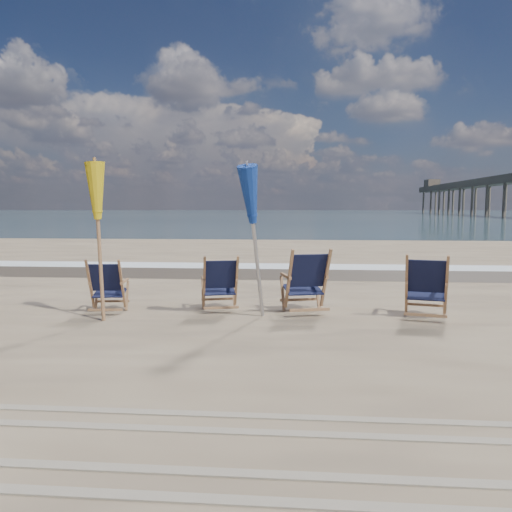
{
  "coord_description": "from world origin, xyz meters",
  "views": [
    {
      "loc": [
        0.7,
        -6.16,
        1.73
      ],
      "look_at": [
        0.0,
        2.2,
        0.9
      ],
      "focal_mm": 35.0,
      "sensor_mm": 36.0,
      "label": 1
    }
  ],
  "objects_px": {
    "umbrella_yellow": "(98,200)",
    "umbrella_blue": "(256,198)",
    "beach_chair_0": "(122,286)",
    "beach_chair_1": "(237,283)",
    "beach_chair_2": "(326,281)",
    "beach_chair_3": "(446,288)"
  },
  "relations": [
    {
      "from": "beach_chair_1",
      "to": "umbrella_blue",
      "type": "relative_size",
      "value": 0.4
    },
    {
      "from": "beach_chair_0",
      "to": "beach_chair_1",
      "type": "distance_m",
      "value": 1.85
    },
    {
      "from": "beach_chair_0",
      "to": "umbrella_yellow",
      "type": "bearing_deg",
      "value": 62.65
    },
    {
      "from": "beach_chair_3",
      "to": "umbrella_yellow",
      "type": "bearing_deg",
      "value": 17.18
    },
    {
      "from": "umbrella_yellow",
      "to": "umbrella_blue",
      "type": "distance_m",
      "value": 2.36
    },
    {
      "from": "beach_chair_1",
      "to": "umbrella_yellow",
      "type": "bearing_deg",
      "value": 7.37
    },
    {
      "from": "beach_chair_2",
      "to": "beach_chair_3",
      "type": "bearing_deg",
      "value": 153.15
    },
    {
      "from": "beach_chair_0",
      "to": "umbrella_yellow",
      "type": "distance_m",
      "value": 1.46
    },
    {
      "from": "umbrella_yellow",
      "to": "beach_chair_0",
      "type": "bearing_deg",
      "value": 70.02
    },
    {
      "from": "umbrella_blue",
      "to": "beach_chair_0",
      "type": "bearing_deg",
      "value": 172.7
    },
    {
      "from": "beach_chair_3",
      "to": "umbrella_blue",
      "type": "distance_m",
      "value": 3.16
    },
    {
      "from": "umbrella_yellow",
      "to": "umbrella_blue",
      "type": "xyz_separation_m",
      "value": [
        2.36,
        0.18,
        0.02
      ]
    },
    {
      "from": "beach_chair_1",
      "to": "beach_chair_0",
      "type": "bearing_deg",
      "value": -3.97
    },
    {
      "from": "umbrella_yellow",
      "to": "beach_chair_3",
      "type": "bearing_deg",
      "value": 3.76
    },
    {
      "from": "beach_chair_0",
      "to": "beach_chair_1",
      "type": "bearing_deg",
      "value": -176.73
    },
    {
      "from": "beach_chair_1",
      "to": "beach_chair_2",
      "type": "bearing_deg",
      "value": 161.99
    },
    {
      "from": "beach_chair_1",
      "to": "umbrella_yellow",
      "type": "distance_m",
      "value": 2.53
    },
    {
      "from": "beach_chair_3",
      "to": "umbrella_blue",
      "type": "height_order",
      "value": "umbrella_blue"
    },
    {
      "from": "umbrella_yellow",
      "to": "umbrella_blue",
      "type": "relative_size",
      "value": 0.99
    },
    {
      "from": "beach_chair_1",
      "to": "beach_chair_3",
      "type": "distance_m",
      "value": 3.27
    },
    {
      "from": "beach_chair_1",
      "to": "beach_chair_2",
      "type": "relative_size",
      "value": 0.87
    },
    {
      "from": "beach_chair_1",
      "to": "beach_chair_3",
      "type": "bearing_deg",
      "value": 157.36
    }
  ]
}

